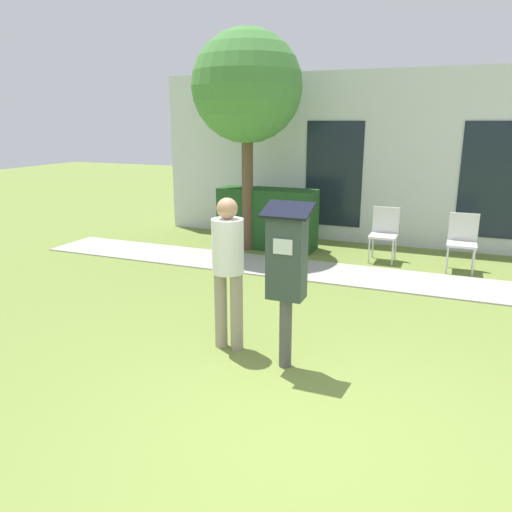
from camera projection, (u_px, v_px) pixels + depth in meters
The scene contains 9 objects.
ground_plane at pixel (308, 437), 3.75m from camera, with size 40.00×40.00×0.00m, color olive.
sidewalk at pixel (387, 279), 7.46m from camera, with size 12.00×1.10×0.02m.
building_facade at pixel (411, 161), 9.13m from camera, with size 10.00×0.26×3.20m.
parking_meter at pixel (287, 265), 4.58m from camera, with size 0.44×0.31×1.59m.
person_standing at pixel (228, 262), 4.99m from camera, with size 0.32×0.32×1.58m.
outdoor_chair_left at pixel (384, 230), 8.38m from camera, with size 0.44×0.44×0.90m.
outdoor_chair_middle at pixel (462, 237), 7.82m from camera, with size 0.44×0.44×0.90m.
hedge_row at pixel (267, 218), 9.25m from camera, with size 1.81×0.60×1.10m.
tree at pixel (247, 88), 8.51m from camera, with size 1.90×1.90×3.82m.
Camera 1 is at (0.87, -3.17, 2.30)m, focal length 35.00 mm.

